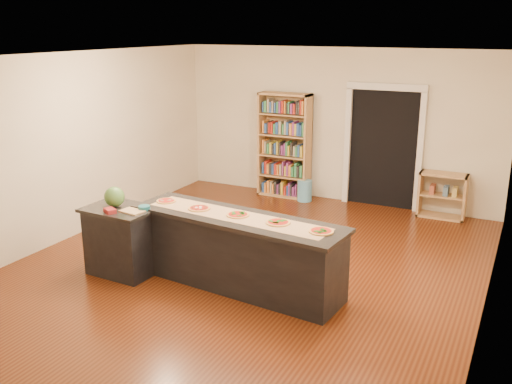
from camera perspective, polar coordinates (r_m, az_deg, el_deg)
The scene contains 17 objects.
room at distance 7.43m, azimuth -0.69°, elevation 2.57°, with size 6.00×7.00×2.80m.
doorway at distance 10.36m, azimuth 12.63°, elevation 5.01°, with size 1.40×0.09×2.21m.
kitchen_island at distance 7.13m, azimuth -1.92°, elevation -5.94°, with size 2.80×0.76×0.92m.
side_counter at distance 7.71m, azimuth -13.22°, elevation -4.70°, with size 0.91×0.67×0.90m.
bookshelf at distance 10.80m, azimuth 2.85°, elevation 4.66°, with size 0.98×0.35×1.97m, color tan.
low_shelf at distance 10.18m, azimuth 18.13°, elevation -0.33°, with size 0.78×0.33×0.78m, color tan.
waste_bin at distance 10.68m, azimuth 4.88°, elevation 0.14°, with size 0.27×0.27×0.39m, color #5CA5CD.
kraft_paper at distance 6.97m, azimuth -1.94°, elevation -2.42°, with size 2.43×0.44×0.00m, color tan.
watermelon at distance 7.59m, azimuth -13.98°, elevation -0.47°, with size 0.26×0.26×0.26m, color #144214.
cutting_board at distance 7.35m, azimuth -12.28°, elevation -1.89°, with size 0.29×0.20×0.02m, color tan.
package_red at distance 7.38m, azimuth -14.40°, elevation -1.82°, with size 0.16×0.11×0.06m, color maroon.
package_teal at distance 7.39m, azimuth -11.12°, elevation -1.58°, with size 0.15×0.15×0.06m, color #195966.
pizza_a at distance 7.62m, azimuth -8.97°, elevation -0.88°, with size 0.26×0.26×0.02m.
pizza_b at distance 7.26m, azimuth -5.70°, elevation -1.62°, with size 0.27×0.27×0.02m.
pizza_c at distance 6.99m, azimuth -1.83°, elevation -2.28°, with size 0.28×0.28×0.02m.
pizza_d at distance 6.72m, azimuth 2.22°, elevation -3.06°, with size 0.30×0.30×0.02m.
pizza_e at distance 6.48m, azimuth 6.53°, elevation -3.91°, with size 0.27×0.27×0.02m.
Camera 1 is at (3.29, -6.42, 3.17)m, focal length 40.00 mm.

